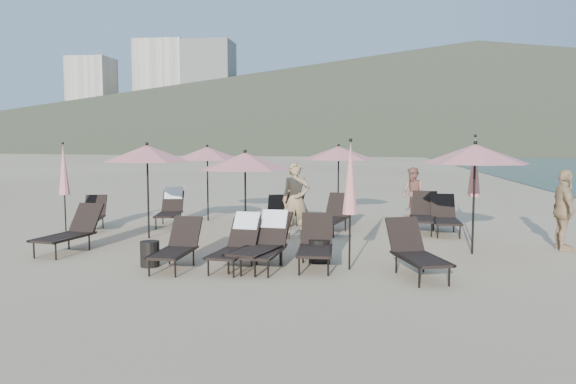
# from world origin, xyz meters

# --- Properties ---
(ground) EXTENTS (800.00, 800.00, 0.00)m
(ground) POSITION_xyz_m (0.00, 0.00, 0.00)
(ground) COLOR #D6BA8C
(ground) RESTS_ON ground
(volcanic_headland) EXTENTS (690.00, 690.00, 55.00)m
(volcanic_headland) POSITION_xyz_m (71.37, 302.62, 26.49)
(volcanic_headland) COLOR brown
(volcanic_headland) RESTS_ON ground
(hotel_skyline) EXTENTS (109.00, 82.00, 55.00)m
(hotel_skyline) POSITION_xyz_m (-93.62, 271.21, 24.18)
(hotel_skyline) COLOR beige
(hotel_skyline) RESTS_ON ground
(lounger_0) EXTENTS (0.94, 1.81, 0.99)m
(lounger_0) POSITION_xyz_m (-5.18, 0.58, 0.46)
(lounger_0) COLOR black
(lounger_0) RESTS_ON ground
(lounger_1) EXTENTS (0.65, 1.59, 0.90)m
(lounger_1) POSITION_xyz_m (-2.39, -0.60, 0.42)
(lounger_1) COLOR black
(lounger_1) RESTS_ON ground
(lounger_2) EXTENTS (0.80, 1.66, 0.99)m
(lounger_2) POSITION_xyz_m (-1.26, -0.39, 0.47)
(lounger_2) COLOR black
(lounger_2) RESTS_ON ground
(lounger_3) EXTENTS (0.76, 1.70, 1.03)m
(lounger_3) POSITION_xyz_m (-0.69, -0.30, 0.49)
(lounger_3) COLOR black
(lounger_3) RESTS_ON ground
(lounger_4) EXTENTS (0.70, 1.68, 0.96)m
(lounger_4) POSITION_xyz_m (0.22, -0.12, 0.45)
(lounger_4) COLOR black
(lounger_4) RESTS_ON ground
(lounger_5) EXTENTS (1.12, 1.80, 0.97)m
(lounger_5) POSITION_xyz_m (2.06, -0.66, 0.45)
(lounger_5) COLOR black
(lounger_5) RESTS_ON ground
(lounger_6) EXTENTS (0.95, 1.66, 0.90)m
(lounger_6) POSITION_xyz_m (-6.18, 3.49, 0.42)
(lounger_6) COLOR black
(lounger_6) RESTS_ON ground
(lounger_7) EXTENTS (0.89, 1.76, 1.05)m
(lounger_7) POSITION_xyz_m (-4.37, 4.68, 0.50)
(lounger_7) COLOR black
(lounger_7) RESTS_ON ground
(lounger_8) EXTENTS (0.64, 1.52, 0.86)m
(lounger_8) POSITION_xyz_m (-1.29, 4.63, 0.40)
(lounger_8) COLOR black
(lounger_8) RESTS_ON ground
(lounger_9) EXTENTS (1.06, 1.73, 0.93)m
(lounger_9) POSITION_xyz_m (-1.04, 4.72, 0.43)
(lounger_9) COLOR black
(lounger_9) RESTS_ON ground
(lounger_10) EXTENTS (1.06, 1.83, 0.99)m
(lounger_10) POSITION_xyz_m (0.34, 3.96, 0.46)
(lounger_10) COLOR black
(lounger_10) RESTS_ON ground
(lounger_11) EXTENTS (0.68, 1.71, 0.98)m
(lounger_11) POSITION_xyz_m (3.25, 4.15, 0.46)
(lounger_11) COLOR black
(lounger_11) RESTS_ON ground
(lounger_12) EXTENTS (0.97, 1.87, 1.03)m
(lounger_12) POSITION_xyz_m (2.70, 4.42, 0.48)
(lounger_12) COLOR black
(lounger_12) RESTS_ON ground
(lounger_13) EXTENTS (1.12, 1.84, 0.99)m
(lounger_13) POSITION_xyz_m (-0.80, -0.28, 0.47)
(lounger_13) COLOR black
(lounger_13) RESTS_ON ground
(umbrella_open_0) EXTENTS (2.21, 2.21, 2.38)m
(umbrella_open_0) POSITION_xyz_m (-4.15, 2.45, 2.11)
(umbrella_open_0) COLOR black
(umbrella_open_0) RESTS_ON ground
(umbrella_open_1) EXTENTS (2.07, 2.07, 2.22)m
(umbrella_open_1) POSITION_xyz_m (-1.47, 1.39, 1.97)
(umbrella_open_1) COLOR black
(umbrella_open_1) RESTS_ON ground
(umbrella_open_2) EXTENTS (2.25, 2.25, 2.42)m
(umbrella_open_2) POSITION_xyz_m (3.45, 1.51, 2.14)
(umbrella_open_2) COLOR black
(umbrella_open_2) RESTS_ON ground
(umbrella_open_3) EXTENTS (2.14, 2.14, 2.30)m
(umbrella_open_3) POSITION_xyz_m (-3.53, 5.65, 2.04)
(umbrella_open_3) COLOR black
(umbrella_open_3) RESTS_ON ground
(umbrella_open_4) EXTENTS (2.16, 2.16, 2.33)m
(umbrella_open_4) POSITION_xyz_m (0.39, 5.81, 2.06)
(umbrella_open_4) COLOR black
(umbrella_open_4) RESTS_ON ground
(umbrella_closed_0) EXTENTS (0.29, 0.29, 2.46)m
(umbrella_closed_0) POSITION_xyz_m (0.88, -0.33, 1.71)
(umbrella_closed_0) COLOR black
(umbrella_closed_0) RESTS_ON ground
(umbrella_closed_1) EXTENTS (0.30, 0.30, 2.57)m
(umbrella_closed_1) POSITION_xyz_m (3.72, 2.92, 1.78)
(umbrella_closed_1) COLOR black
(umbrella_closed_1) RESTS_ON ground
(umbrella_closed_2) EXTENTS (0.28, 0.28, 2.38)m
(umbrella_closed_2) POSITION_xyz_m (-6.58, 2.86, 1.66)
(umbrella_closed_2) COLOR black
(umbrella_closed_2) RESTS_ON ground
(side_table_0) EXTENTS (0.37, 0.37, 0.49)m
(side_table_0) POSITION_xyz_m (-2.94, -0.56, 0.25)
(side_table_0) COLOR black
(side_table_0) RESTS_ON ground
(side_table_1) EXTENTS (0.44, 0.44, 0.46)m
(side_table_1) POSITION_xyz_m (0.27, 0.27, 0.23)
(side_table_1) COLOR black
(side_table_1) RESTS_ON ground
(beachgoer_a) EXTENTS (0.75, 0.55, 1.89)m
(beachgoer_a) POSITION_xyz_m (-0.52, 2.91, 0.95)
(beachgoer_a) COLOR #A17F57
(beachgoer_a) RESTS_ON ground
(beachgoer_b) EXTENTS (0.92, 0.98, 1.60)m
(beachgoer_b) POSITION_xyz_m (2.66, 6.90, 0.80)
(beachgoer_b) COLOR #A06552
(beachgoer_b) RESTS_ON ground
(beachgoer_c) EXTENTS (0.44, 1.05, 1.80)m
(beachgoer_c) POSITION_xyz_m (5.50, 2.17, 0.90)
(beachgoer_c) COLOR tan
(beachgoer_c) RESTS_ON ground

